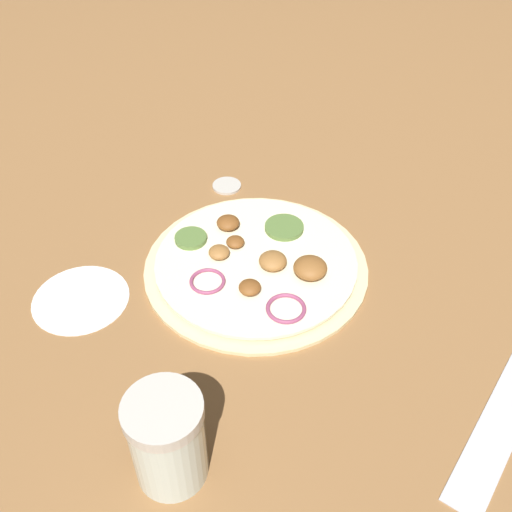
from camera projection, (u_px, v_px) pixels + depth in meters
name	position (u px, v px, depth m)	size (l,w,h in m)	color
ground_plane	(256.00, 268.00, 0.71)	(3.00, 3.00, 0.00)	olive
pizza	(257.00, 263.00, 0.70)	(0.26, 0.26, 0.03)	beige
spice_jar	(168.00, 440.00, 0.49)	(0.07, 0.07, 0.10)	silver
loose_cap	(227.00, 185.00, 0.83)	(0.04, 0.04, 0.01)	beige
flour_patch	(81.00, 299.00, 0.67)	(0.11, 0.11, 0.00)	white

